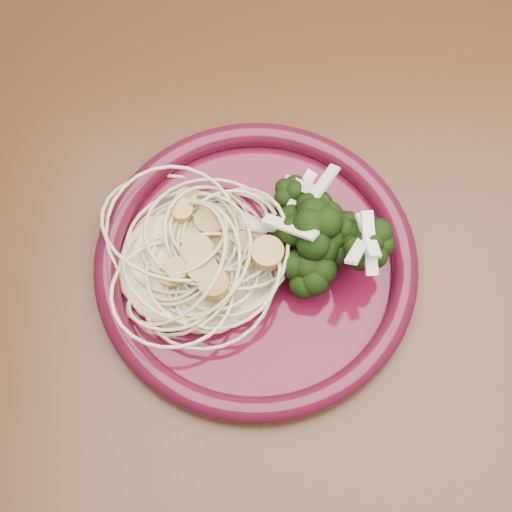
{
  "coord_description": "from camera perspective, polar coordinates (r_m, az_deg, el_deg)",
  "views": [
    {
      "loc": [
        -0.07,
        -0.23,
        1.25
      ],
      "look_at": [
        -0.07,
        -0.02,
        0.77
      ],
      "focal_mm": 50.0,
      "sensor_mm": 36.0,
      "label": 1
    }
  ],
  "objects": [
    {
      "name": "dinner_plate",
      "position": [
        0.54,
        0.0,
        -0.48
      ],
      "size": [
        0.26,
        0.26,
        0.02
      ],
      "rotation": [
        0.0,
        0.0,
        0.05
      ],
      "color": "#4D091D",
      "rests_on": "dining_table"
    },
    {
      "name": "scallop_cluster",
      "position": [
        0.5,
        -4.85,
        1.2
      ],
      "size": [
        0.12,
        0.12,
        0.04
      ],
      "primitive_type": null,
      "rotation": [
        0.0,
        0.0,
        0.05
      ],
      "color": "tan",
      "rests_on": "spaghetti_pile"
    },
    {
      "name": "broccoli_pile",
      "position": [
        0.52,
        5.64,
        0.74
      ],
      "size": [
        0.09,
        0.14,
        0.05
      ],
      "primitive_type": "ellipsoid",
      "rotation": [
        0.0,
        0.0,
        0.05
      ],
      "color": "black",
      "rests_on": "dinner_plate"
    },
    {
      "name": "spaghetti_pile",
      "position": [
        0.53,
        -4.57,
        -0.33
      ],
      "size": [
        0.13,
        0.12,
        0.03
      ],
      "primitive_type": "ellipsoid",
      "rotation": [
        0.0,
        0.0,
        0.05
      ],
      "color": "beige",
      "rests_on": "dinner_plate"
    },
    {
      "name": "dining_table",
      "position": [
        0.65,
        5.84,
        -2.47
      ],
      "size": [
        1.2,
        0.8,
        0.75
      ],
      "color": "#472814",
      "rests_on": "ground"
    },
    {
      "name": "onion_garnish",
      "position": [
        0.5,
        5.94,
        2.13
      ],
      "size": [
        0.06,
        0.09,
        0.04
      ],
      "primitive_type": null,
      "rotation": [
        0.0,
        0.0,
        0.05
      ],
      "color": "beige",
      "rests_on": "broccoli_pile"
    }
  ]
}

